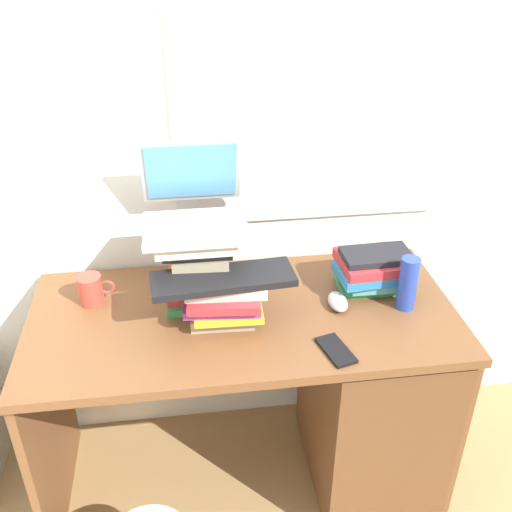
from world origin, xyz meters
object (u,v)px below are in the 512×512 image
object	(u,v)px
laptop	(194,204)
keyboard	(223,279)
mug	(91,289)
cell_phone	(336,350)
book_stack_keyboard_riser	(224,300)
book_stack_tall	(199,265)
desk	(342,390)
water_bottle	(408,283)
book_stack_side	(373,270)
computer_mouse	(338,302)

from	to	relation	value
laptop	keyboard	bearing A→B (deg)	-69.37
mug	keyboard	bearing A→B (deg)	-21.22
laptop	cell_phone	xyz separation A→B (m)	(0.37, -0.37, -0.31)
book_stack_keyboard_riser	mug	world-z (taller)	book_stack_keyboard_riser
book_stack_tall	cell_phone	xyz separation A→B (m)	(0.37, -0.30, -0.13)
desk	laptop	distance (m)	0.82
water_bottle	mug	bearing A→B (deg)	170.60
book_stack_side	laptop	size ratio (longest dim) A/B	0.81
computer_mouse	desk	bearing A→B (deg)	-25.56
book_stack_side	book_stack_keyboard_riser	bearing A→B (deg)	-167.43
book_stack_tall	laptop	bearing A→B (deg)	92.41
mug	cell_phone	distance (m)	0.79
water_bottle	book_stack_side	bearing A→B (deg)	122.08
book_stack_side	mug	world-z (taller)	book_stack_side
book_stack_keyboard_riser	computer_mouse	xyz separation A→B (m)	(0.36, 0.03, -0.06)
water_bottle	book_stack_keyboard_riser	bearing A→B (deg)	179.47
book_stack_tall	cell_phone	distance (m)	0.49
book_stack_tall	keyboard	xyz separation A→B (m)	(0.07, -0.11, 0.02)
book_stack_tall	book_stack_keyboard_riser	world-z (taller)	book_stack_tall
book_stack_side	keyboard	xyz separation A→B (m)	(-0.50, -0.11, 0.08)
book_stack_side	keyboard	world-z (taller)	keyboard
laptop	cell_phone	bearing A→B (deg)	-44.98
book_stack_side	keyboard	size ratio (longest dim) A/B	0.61
desk	mug	xyz separation A→B (m)	(-0.80, 0.15, 0.39)
computer_mouse	water_bottle	world-z (taller)	water_bottle
desk	laptop	xyz separation A→B (m)	(-0.46, 0.17, 0.65)
mug	cell_phone	world-z (taller)	mug
book_stack_side	computer_mouse	bearing A→B (deg)	-147.98
book_stack_side	water_bottle	world-z (taller)	water_bottle
computer_mouse	keyboard	bearing A→B (deg)	-175.74
laptop	mug	world-z (taller)	laptop
keyboard	computer_mouse	world-z (taller)	keyboard
book_stack_tall	water_bottle	bearing A→B (deg)	-10.50
laptop	book_stack_keyboard_riser	bearing A→B (deg)	-68.77
computer_mouse	mug	world-z (taller)	mug
keyboard	computer_mouse	xyz separation A→B (m)	(0.36, 0.03, -0.13)
mug	water_bottle	world-z (taller)	water_bottle
book_stack_side	keyboard	distance (m)	0.52
desk	water_bottle	distance (m)	0.46
keyboard	computer_mouse	distance (m)	0.39
book_stack_tall	book_stack_keyboard_riser	distance (m)	0.14
desk	cell_phone	distance (m)	0.41
book_stack_tall	computer_mouse	distance (m)	0.45
computer_mouse	mug	size ratio (longest dim) A/B	0.91
book_stack_side	laptop	xyz separation A→B (m)	(-0.57, 0.07, 0.24)
book_stack_side	water_bottle	distance (m)	0.14
book_stack_side	mug	distance (m)	0.90
book_stack_keyboard_riser	cell_phone	xyz separation A→B (m)	(0.30, -0.19, -0.07)
book_stack_keyboard_riser	cell_phone	distance (m)	0.36
mug	water_bottle	bearing A→B (deg)	-9.40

